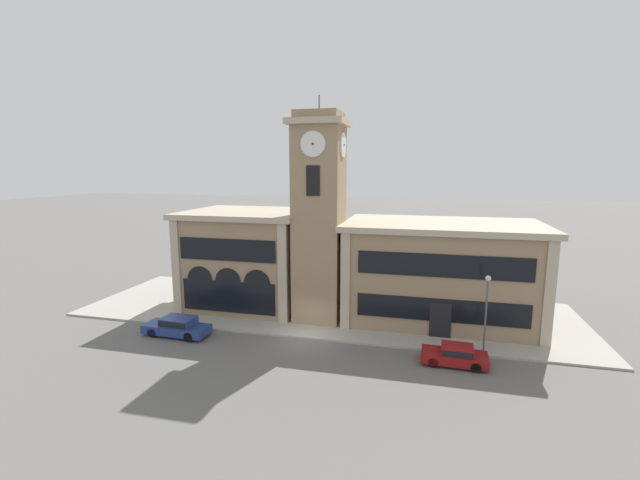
# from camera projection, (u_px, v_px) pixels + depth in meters

# --- Properties ---
(ground_plane) EXTENTS (300.00, 300.00, 0.00)m
(ground_plane) POSITION_uv_depth(u_px,v_px,m) (305.00, 339.00, 30.68)
(ground_plane) COLOR #605E5B
(sidewalk_kerb) EXTENTS (41.33, 12.97, 0.15)m
(sidewalk_kerb) POSITION_uv_depth(u_px,v_px,m) (325.00, 310.00, 36.87)
(sidewalk_kerb) COLOR #A39E93
(sidewalk_kerb) RESTS_ON ground_plane
(clock_tower) EXTENTS (4.32, 4.32, 17.53)m
(clock_tower) POSITION_uv_depth(u_px,v_px,m) (319.00, 219.00, 33.39)
(clock_tower) COLOR #937A5B
(clock_tower) RESTS_ON ground_plane
(town_hall_left_wing) EXTENTS (10.62, 9.21, 8.45)m
(town_hall_left_wing) POSITION_uv_depth(u_px,v_px,m) (249.00, 258.00, 38.05)
(town_hall_left_wing) COLOR #937A5B
(town_hall_left_wing) RESTS_ON ground_plane
(town_hall_right_wing) EXTENTS (15.26, 9.21, 7.93)m
(town_hall_right_wing) POSITION_uv_depth(u_px,v_px,m) (440.00, 271.00, 34.17)
(town_hall_right_wing) COLOR #937A5B
(town_hall_right_wing) RESTS_ON ground_plane
(parked_car_near) EXTENTS (4.92, 1.97, 1.40)m
(parked_car_near) POSITION_uv_depth(u_px,v_px,m) (177.00, 326.00, 31.26)
(parked_car_near) COLOR navy
(parked_car_near) RESTS_ON ground_plane
(parked_car_mid) EXTENTS (4.06, 1.88, 1.24)m
(parked_car_mid) POSITION_uv_depth(u_px,v_px,m) (455.00, 355.00, 26.63)
(parked_car_mid) COLOR maroon
(parked_car_mid) RESTS_ON ground_plane
(street_lamp) EXTENTS (0.36, 0.36, 5.21)m
(street_lamp) POSITION_uv_depth(u_px,v_px,m) (487.00, 302.00, 27.57)
(street_lamp) COLOR #4C4C51
(street_lamp) RESTS_ON sidewalk_kerb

